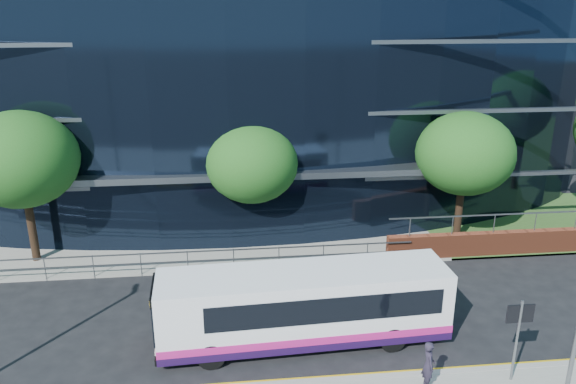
{
  "coord_description": "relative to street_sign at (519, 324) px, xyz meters",
  "views": [
    {
      "loc": [
        -4.03,
        -15.45,
        11.47
      ],
      "look_at": [
        -1.49,
        8.0,
        3.29
      ],
      "focal_mm": 35.0,
      "sensor_mm": 36.0,
      "label": 1
    }
  ],
  "objects": [
    {
      "name": "ground",
      "position": [
        -4.5,
        1.59,
        -2.15
      ],
      "size": [
        200.0,
        200.0,
        0.0
      ],
      "primitive_type": "plane",
      "color": "black",
      "rests_on": "ground"
    },
    {
      "name": "kerb",
      "position": [
        -4.5,
        0.59,
        -2.07
      ],
      "size": [
        80.0,
        0.25,
        0.16
      ],
      "primitive_type": "cube",
      "color": "gray",
      "rests_on": "ground"
    },
    {
      "name": "yellow_line_outer",
      "position": [
        -4.5,
        0.79,
        -2.14
      ],
      "size": [
        80.0,
        0.08,
        0.01
      ],
      "primitive_type": "cube",
      "color": "gold",
      "rests_on": "ground"
    },
    {
      "name": "yellow_line_inner",
      "position": [
        -4.5,
        0.94,
        -2.14
      ],
      "size": [
        80.0,
        0.08,
        0.01
      ],
      "primitive_type": "cube",
      "color": "gold",
      "rests_on": "ground"
    },
    {
      "name": "far_forecourt",
      "position": [
        -10.5,
        12.59,
        -2.1
      ],
      "size": [
        50.0,
        8.0,
        0.1
      ],
      "primitive_type": "cube",
      "color": "gray",
      "rests_on": "ground"
    },
    {
      "name": "glass_office",
      "position": [
        -8.5,
        22.44,
        5.85
      ],
      "size": [
        44.0,
        23.1,
        16.0
      ],
      "color": "black",
      "rests_on": "ground"
    },
    {
      "name": "guard_railings",
      "position": [
        -12.5,
        8.59,
        -1.33
      ],
      "size": [
        24.0,
        0.05,
        1.1
      ],
      "color": "slate",
      "rests_on": "ground"
    },
    {
      "name": "apartment_block",
      "position": [
        27.5,
        58.8,
        8.96
      ],
      "size": [
        60.0,
        42.0,
        30.0
      ],
      "color": "#2D511E",
      "rests_on": "ground"
    },
    {
      "name": "street_sign",
      "position": [
        0.0,
        0.0,
        0.0
      ],
      "size": [
        0.85,
        0.09,
        2.8
      ],
      "color": "slate",
      "rests_on": "pavement_near"
    },
    {
      "name": "tree_far_a",
      "position": [
        -17.5,
        10.59,
        2.71
      ],
      "size": [
        4.95,
        4.95,
        6.98
      ],
      "color": "black",
      "rests_on": "ground"
    },
    {
      "name": "tree_far_b",
      "position": [
        -7.5,
        11.09,
        2.06
      ],
      "size": [
        4.29,
        4.29,
        6.05
      ],
      "color": "black",
      "rests_on": "ground"
    },
    {
      "name": "tree_far_c",
      "position": [
        2.5,
        10.59,
        2.39
      ],
      "size": [
        4.62,
        4.62,
        6.51
      ],
      "color": "black",
      "rests_on": "ground"
    },
    {
      "name": "tree_dist_e",
      "position": [
        19.5,
        41.59,
        2.39
      ],
      "size": [
        4.62,
        4.62,
        6.51
      ],
      "color": "black",
      "rests_on": "ground"
    },
    {
      "name": "city_bus",
      "position": [
        -6.06,
        2.96,
        -0.71
      ],
      "size": [
        10.13,
        2.79,
        2.71
      ],
      "rotation": [
        0.0,
        0.0,
        0.05
      ],
      "color": "white",
      "rests_on": "ground"
    },
    {
      "name": "pedestrian",
      "position": [
        -2.74,
        -0.06,
        -1.21
      ],
      "size": [
        0.42,
        0.6,
        1.58
      ],
      "primitive_type": "imported",
      "rotation": [
        0.0,
        0.0,
        1.5
      ],
      "color": "#241E2E",
      "rests_on": "pavement_near"
    }
  ]
}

